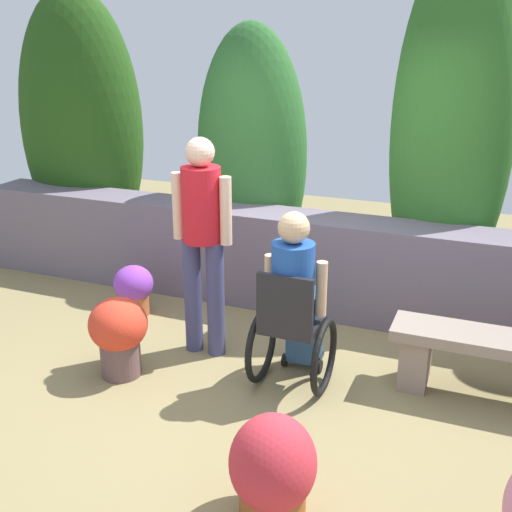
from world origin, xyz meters
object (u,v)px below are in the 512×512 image
object	(u,v)px
person_in_wheelchair	(295,306)
flower_pot_small_foreground	(273,471)
stone_bench	(497,359)
person_standing_companion	(202,233)
flower_pot_terracotta_by_wall	(134,288)
flower_pot_purple_near	(119,333)

from	to	relation	value
person_in_wheelchair	flower_pot_small_foreground	distance (m)	1.42
flower_pot_small_foreground	person_in_wheelchair	bearing A→B (deg)	104.07
stone_bench	flower_pot_small_foreground	xyz separation A→B (m)	(-1.05, -1.66, -0.03)
person_in_wheelchair	person_standing_companion	xyz separation A→B (m)	(-0.82, 0.20, 0.39)
flower_pot_terracotta_by_wall	flower_pot_small_foreground	distance (m)	2.83
person_in_wheelchair	flower_pot_terracotta_by_wall	world-z (taller)	person_in_wheelchair
person_in_wheelchair	flower_pot_purple_near	xyz separation A→B (m)	(-1.25, -0.37, -0.27)
person_standing_companion	flower_pot_small_foreground	xyz separation A→B (m)	(1.15, -1.54, -0.72)
flower_pot_purple_near	flower_pot_terracotta_by_wall	xyz separation A→B (m)	(-0.48, 0.96, -0.09)
stone_bench	flower_pot_purple_near	bearing A→B (deg)	-157.97
person_standing_companion	flower_pot_purple_near	bearing A→B (deg)	-125.92
flower_pot_purple_near	person_standing_companion	bearing A→B (deg)	53.07
flower_pot_terracotta_by_wall	stone_bench	bearing A→B (deg)	-5.05
stone_bench	person_standing_companion	size ratio (longest dim) A/B	0.84
stone_bench	person_in_wheelchair	bearing A→B (deg)	-159.55
stone_bench	flower_pot_terracotta_by_wall	world-z (taller)	stone_bench
flower_pot_purple_near	flower_pot_small_foreground	world-z (taller)	flower_pot_purple_near
person_standing_companion	flower_pot_purple_near	xyz separation A→B (m)	(-0.43, -0.57, -0.66)
person_in_wheelchair	flower_pot_terracotta_by_wall	xyz separation A→B (m)	(-1.73, 0.60, -0.37)
stone_bench	person_standing_companion	distance (m)	2.31
stone_bench	flower_pot_terracotta_by_wall	xyz separation A→B (m)	(-3.11, 0.28, -0.06)
stone_bench	person_in_wheelchair	size ratio (longest dim) A/B	1.09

